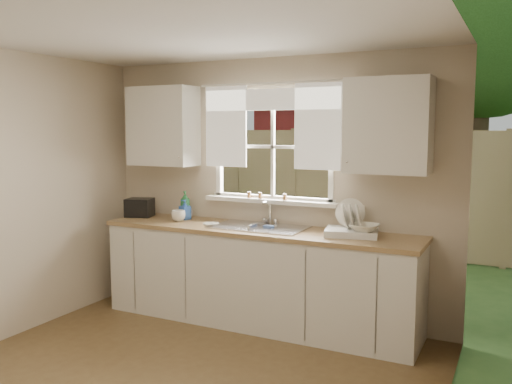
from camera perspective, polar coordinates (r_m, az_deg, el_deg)
The scene contains 20 objects.
room_walls at distance 3.51m, azimuth -12.55°, elevation -3.15°, with size 3.62×4.02×2.50m.
ceiling at distance 3.58m, azimuth -12.40°, elevation 17.37°, with size 3.60×4.00×0.02m, color silver.
window at distance 5.24m, azimuth 1.71°, elevation 2.96°, with size 1.38×0.16×1.06m.
curtains at distance 5.19m, azimuth 1.48°, elevation 7.87°, with size 1.50×0.03×0.81m.
base_cabinets at distance 5.14m, azimuth 0.15°, elevation -9.03°, with size 3.00×0.62×0.87m, color silver.
countertop at distance 5.03m, azimuth 0.15°, elevation -4.04°, with size 3.04×0.65×0.04m, color #98784C.
upper_cabinet_left at distance 5.66m, azimuth -9.75°, elevation 6.84°, with size 0.70×0.33×0.80m, color silver.
upper_cabinet_right at distance 4.69m, azimuth 13.75°, elevation 6.78°, with size 0.70×0.33×0.80m, color silver.
wall_outlet at distance 4.97m, azimuth 10.87°, elevation -2.07°, with size 0.08×0.01×0.12m, color beige.
sill_jars at distance 5.24m, azimuth 0.89°, elevation -0.40°, with size 0.42×0.04×0.06m.
backyard at distance 11.40m, azimuth 18.63°, elevation 14.61°, with size 20.00×10.00×6.13m.
sink at distance 5.07m, azimuth 0.31°, elevation -4.56°, with size 0.88×0.52×0.40m.
dish_rack at distance 4.75m, azimuth 10.02°, elevation -3.74°, with size 0.50×0.42×0.31m.
bowl at distance 4.66m, azimuth 11.32°, elevation -3.68°, with size 0.24×0.24×0.06m, color white.
soap_bottle_a at distance 5.62m, azimuth -7.47°, elevation -1.31°, with size 0.11×0.11×0.28m, color #287C3F.
soap_bottle_b at distance 5.53m, azimuth -7.49°, elevation -1.84°, with size 0.09×0.09×0.20m, color #2D58A9.
soap_bottle_c at distance 5.61m, azimuth -7.28°, elevation -1.92°, with size 0.13×0.13×0.16m, color beige.
saucer at distance 5.24m, azimuth -4.74°, elevation -3.34°, with size 0.16×0.16×0.01m, color silver.
cup at distance 5.43m, azimuth -8.18°, elevation -2.50°, with size 0.14×0.14×0.11m, color silver.
black_appliance at distance 5.80m, azimuth -12.15°, elevation -1.60°, with size 0.26×0.22×0.19m, color black.
Camera 1 is at (2.18, -2.75, 1.83)m, focal length 38.00 mm.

